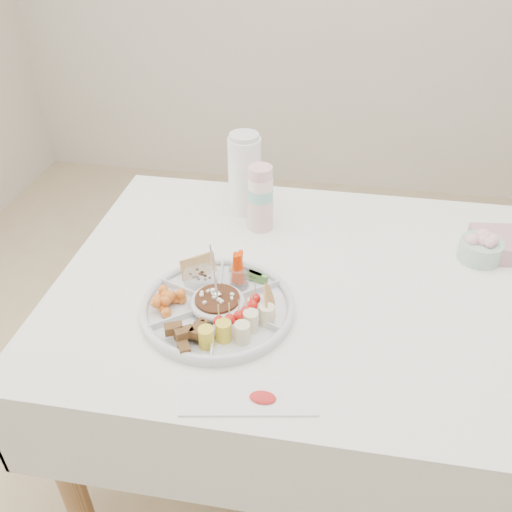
# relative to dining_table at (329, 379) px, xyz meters

# --- Properties ---
(floor) EXTENTS (4.00, 4.00, 0.00)m
(floor) POSITION_rel_dining_table_xyz_m (0.00, 0.00, -0.38)
(floor) COLOR tan
(floor) RESTS_ON ground
(dining_table) EXTENTS (1.52, 1.02, 0.76)m
(dining_table) POSITION_rel_dining_table_xyz_m (0.00, 0.00, 0.00)
(dining_table) COLOR white
(dining_table) RESTS_ON floor
(party_tray) EXTENTS (0.49, 0.49, 0.04)m
(party_tray) POSITION_rel_dining_table_xyz_m (-0.30, -0.16, 0.40)
(party_tray) COLOR silver
(party_tray) RESTS_ON dining_table
(bean_dip) EXTENTS (0.14, 0.14, 0.04)m
(bean_dip) POSITION_rel_dining_table_xyz_m (-0.30, -0.16, 0.41)
(bean_dip) COLOR #472A13
(bean_dip) RESTS_ON party_tray
(tortillas) EXTENTS (0.12, 0.12, 0.06)m
(tortillas) POSITION_rel_dining_table_xyz_m (-0.17, -0.15, 0.42)
(tortillas) COLOR tan
(tortillas) RESTS_ON party_tray
(carrot_cucumber) EXTENTS (0.14, 0.14, 0.10)m
(carrot_cucumber) POSITION_rel_dining_table_xyz_m (-0.25, -0.04, 0.44)
(carrot_cucumber) COLOR #F53D03
(carrot_cucumber) RESTS_ON party_tray
(pita_raisins) EXTENTS (0.16, 0.16, 0.07)m
(pita_raisins) POSITION_rel_dining_table_xyz_m (-0.38, -0.06, 0.42)
(pita_raisins) COLOR tan
(pita_raisins) RESTS_ON party_tray
(cherries) EXTENTS (0.15, 0.15, 0.05)m
(cherries) POSITION_rel_dining_table_xyz_m (-0.43, -0.18, 0.42)
(cherries) COLOR #C96B13
(cherries) RESTS_ON party_tray
(granola_chunks) EXTENTS (0.14, 0.14, 0.05)m
(granola_chunks) POSITION_rel_dining_table_xyz_m (-0.35, -0.29, 0.42)
(granola_chunks) COLOR #4B2E17
(granola_chunks) RESTS_ON party_tray
(banana_tomato) EXTENTS (0.15, 0.15, 0.10)m
(banana_tomato) POSITION_rel_dining_table_xyz_m (-0.22, -0.27, 0.44)
(banana_tomato) COLOR #F8ED7D
(banana_tomato) RESTS_ON party_tray
(cup_stack) EXTENTS (0.08, 0.08, 0.22)m
(cup_stack) POSITION_rel_dining_table_xyz_m (-0.26, 0.24, 0.49)
(cup_stack) COLOR silver
(cup_stack) RESTS_ON dining_table
(thermos) EXTENTS (0.13, 0.13, 0.27)m
(thermos) POSITION_rel_dining_table_xyz_m (-0.32, 0.34, 0.51)
(thermos) COLOR white
(thermos) RESTS_ON dining_table
(flower_bowl) EXTENTS (0.12, 0.12, 0.09)m
(flower_bowl) POSITION_rel_dining_table_xyz_m (0.38, 0.18, 0.42)
(flower_bowl) COLOR #92B4A2
(flower_bowl) RESTS_ON dining_table
(napkin_stack) EXTENTS (0.18, 0.16, 0.06)m
(napkin_stack) POSITION_rel_dining_table_xyz_m (0.45, 0.23, 0.41)
(napkin_stack) COLOR #C59298
(napkin_stack) RESTS_ON dining_table
(placemat) EXTENTS (0.30, 0.14, 0.01)m
(placemat) POSITION_rel_dining_table_xyz_m (-0.17, -0.42, 0.38)
(placemat) COLOR white
(placemat) RESTS_ON dining_table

